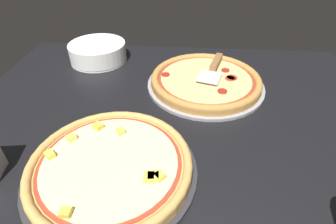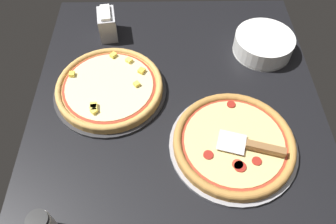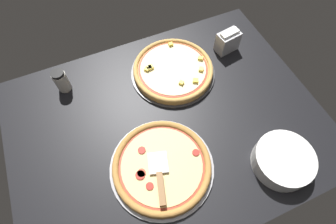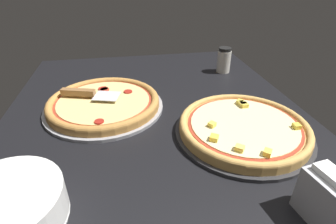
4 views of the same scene
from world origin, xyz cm
name	(u,v)px [view 3 (image 3 of 4)]	position (x,y,z in cm)	size (l,w,h in cm)	color
ground_plane	(168,125)	(0.00, 0.00, -1.80)	(126.65, 96.74, 3.60)	black
pizza_pan_front	(162,167)	(-9.54, -16.58, 0.50)	(38.91, 38.91, 1.00)	#939399
pizza_front	(162,166)	(-9.56, -16.57, 2.44)	(36.58, 36.58, 3.01)	#B77F3D
pizza_pan_back	(173,72)	(12.53, 22.61, 0.50)	(38.32, 38.32, 1.00)	#2D2D30
pizza_back	(173,69)	(12.53, 22.61, 2.69)	(36.02, 36.02, 3.84)	tan
serving_spatula	(160,183)	(-12.66, -22.80, 4.82)	(9.81, 19.93, 2.00)	silver
plate_stack	(283,160)	(31.93, -32.87, 3.50)	(21.74, 21.74, 7.00)	white
parmesan_shaker	(61,81)	(-34.65, 34.15, 5.29)	(5.79, 5.79, 10.76)	silver
napkin_holder	(228,41)	(42.02, 25.77, 5.23)	(11.24, 7.95, 11.06)	#B2B2B7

